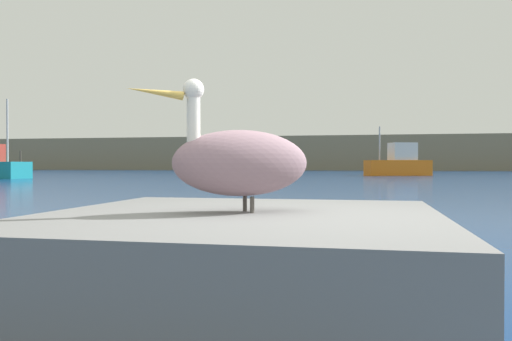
# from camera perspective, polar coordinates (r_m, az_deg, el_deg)

# --- Properties ---
(ground_plane) EXTENTS (260.00, 260.00, 0.00)m
(ground_plane) POSITION_cam_1_polar(r_m,az_deg,el_deg) (3.52, 6.67, -14.58)
(ground_plane) COLOR navy
(hillside_backdrop) EXTENTS (140.00, 10.73, 5.05)m
(hillside_backdrop) POSITION_cam_1_polar(r_m,az_deg,el_deg) (79.89, 11.63, 1.85)
(hillside_backdrop) COLOR #7F755B
(hillside_backdrop) RESTS_ON ground
(pier_dock) EXTENTS (2.69, 2.83, 0.59)m
(pier_dock) POSITION_cam_1_polar(r_m,az_deg,el_deg) (3.64, -1.57, -9.28)
(pier_dock) COLOR slate
(pier_dock) RESTS_ON ground
(pelican) EXTENTS (1.20, 0.89, 0.90)m
(pelican) POSITION_cam_1_polar(r_m,az_deg,el_deg) (3.58, -1.79, 1.05)
(pelican) COLOR gray
(pelican) RESTS_ON pier_dock
(fishing_boat_orange) EXTENTS (5.36, 3.39, 3.90)m
(fishing_boat_orange) POSITION_cam_1_polar(r_m,az_deg,el_deg) (42.84, 15.46, 0.76)
(fishing_boat_orange) COLOR orange
(fishing_boat_orange) RESTS_ON ground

